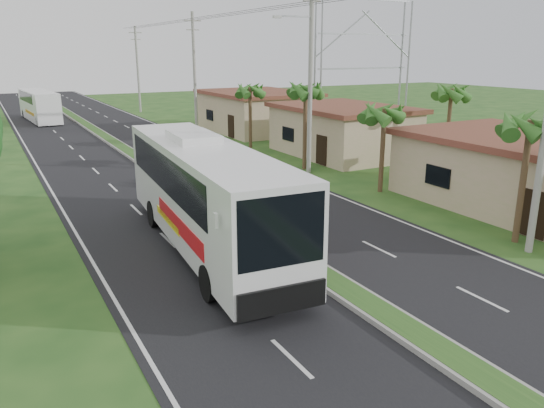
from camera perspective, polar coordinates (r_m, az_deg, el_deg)
ground at (r=15.93m, az=13.24°, el=-12.65°), size 180.00×180.00×0.00m
road_asphalt at (r=32.57m, az=-10.72°, el=2.47°), size 14.00×160.00×0.02m
median_strip at (r=32.55m, az=-10.73°, el=2.63°), size 1.20×160.00×0.18m
lane_edge_left at (r=31.25m, az=-22.44°, el=0.91°), size 0.12×160.00×0.01m
lane_edge_right at (r=35.15m, az=-0.29°, el=3.74°), size 0.12×160.00×0.01m
shop_near at (r=29.23m, az=26.35°, el=3.06°), size 8.60×12.60×3.52m
shop_mid at (r=40.34m, az=7.57°, el=7.89°), size 7.60×10.60×3.67m
shop_far at (r=52.19m, az=-1.64°, el=9.96°), size 8.60×11.60×3.82m
palm_verge_a at (r=23.01m, az=26.03°, el=7.49°), size 2.40×2.40×5.45m
palm_verge_b at (r=29.41m, az=12.01°, el=9.56°), size 2.40×2.40×5.05m
palm_verge_c at (r=34.61m, az=3.63°, el=12.09°), size 2.40×2.40×5.85m
palm_verge_d at (r=42.73m, az=-2.39°, el=12.11°), size 2.40×2.40×5.25m
palm_behind_shop at (r=37.12m, az=18.74°, el=11.27°), size 2.40×2.40×5.65m
utility_pole_b at (r=33.53m, az=4.12°, el=13.89°), size 3.20×0.28×12.00m
utility_pole_c at (r=51.52m, az=-8.34°, el=13.90°), size 1.60×0.28×11.00m
utility_pole_d at (r=70.59m, az=-14.25°, el=13.95°), size 1.60×0.28×10.50m
billboard_lattice at (r=51.15m, az=9.83°, el=15.11°), size 10.18×1.18×12.07m
coach_bus_main at (r=20.56m, az=-7.26°, el=1.61°), size 3.90×13.93×4.45m
coach_bus_far at (r=65.06m, az=-23.77°, el=9.81°), size 3.24×11.48×3.30m
motorcyclist at (r=23.09m, az=-3.86°, el=-1.01°), size 1.81×0.53×2.16m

